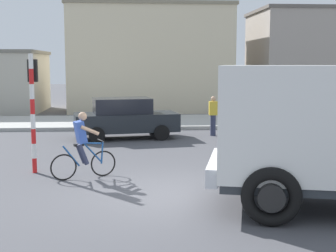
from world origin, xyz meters
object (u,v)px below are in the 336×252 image
Objects in this scene: cyclist at (83,145)px; pedestrian_near_kerb at (213,115)px; car_red_near at (125,118)px; traffic_light_pole at (33,96)px.

pedestrian_near_kerb is at bearing 57.27° from cyclist.
cyclist reaches higher than car_red_near.
car_red_near is 3.62m from pedestrian_near_kerb.
car_red_near is at bearing -172.51° from pedestrian_near_kerb.
traffic_light_pole is at bearing -112.16° from car_red_near.
pedestrian_near_kerb reaches higher than car_red_near.
cyclist is 6.71m from car_red_near.
cyclist reaches higher than pedestrian_near_kerb.
traffic_light_pole reaches higher than pedestrian_near_kerb.
cyclist is at bearing -30.96° from traffic_light_pole.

